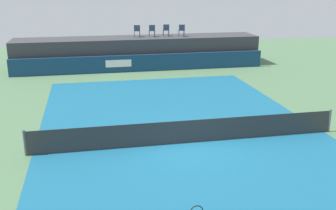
{
  "coord_description": "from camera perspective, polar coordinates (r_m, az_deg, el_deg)",
  "views": [
    {
      "loc": [
        -3.78,
        -14.47,
        6.21
      ],
      "look_at": [
        -0.42,
        2.0,
        1.0
      ],
      "focal_mm": 43.02,
      "sensor_mm": 36.0,
      "label": 1
    }
  ],
  "objects": [
    {
      "name": "spectator_chair_right",
      "position": [
        30.51,
        1.93,
        10.6
      ],
      "size": [
        0.46,
        0.46,
        0.89
      ],
      "color": "#2D3D56",
      "rests_on": "spectator_platform"
    },
    {
      "name": "spectator_chair_left",
      "position": [
        30.26,
        -2.29,
        10.54
      ],
      "size": [
        0.48,
        0.48,
        0.89
      ],
      "color": "#2D3D56",
      "rests_on": "spectator_platform"
    },
    {
      "name": "ground_plane",
      "position": [
        18.92,
        0.64,
        -1.94
      ],
      "size": [
        48.0,
        48.0,
        0.0
      ],
      "primitive_type": "plane",
      "color": "#4C704C"
    },
    {
      "name": "tennis_net",
      "position": [
        16.02,
        2.91,
        -3.78
      ],
      "size": [
        12.4,
        0.02,
        0.95
      ],
      "primitive_type": "cube",
      "color": "#2D2D2D",
      "rests_on": "ground"
    },
    {
      "name": "court_inner",
      "position": [
        16.19,
        2.89,
        -5.35
      ],
      "size": [
        12.0,
        22.0,
        0.0
      ],
      "primitive_type": "cube",
      "color": "#16597A",
      "rests_on": "ground"
    },
    {
      "name": "net_post_far",
      "position": [
        18.48,
        21.9,
        -2.07
      ],
      "size": [
        0.1,
        0.1,
        1.0
      ],
      "primitive_type": "cylinder",
      "color": "#4C4C51",
      "rests_on": "ground"
    },
    {
      "name": "spectator_chair_far_left",
      "position": [
        30.22,
        -4.42,
        10.5
      ],
      "size": [
        0.48,
        0.48,
        0.89
      ],
      "color": "#2D3D56",
      "rests_on": "spectator_platform"
    },
    {
      "name": "spectator_platform",
      "position": [
        30.44,
        -4.27,
        7.52
      ],
      "size": [
        18.0,
        2.8,
        2.2
      ],
      "primitive_type": "cube",
      "color": "#38383D",
      "rests_on": "ground"
    },
    {
      "name": "spectator_chair_center",
      "position": [
        30.6,
        -0.28,
        10.63
      ],
      "size": [
        0.47,
        0.47,
        0.89
      ],
      "color": "#2D3D56",
      "rests_on": "spectator_platform"
    },
    {
      "name": "net_post_near",
      "position": [
        15.74,
        -19.61,
        -5.1
      ],
      "size": [
        0.1,
        0.1,
        1.0
      ],
      "primitive_type": "cylinder",
      "color": "#4C4C51",
      "rests_on": "ground"
    },
    {
      "name": "sponsor_wall",
      "position": [
        28.77,
        -3.79,
        5.95
      ],
      "size": [
        18.0,
        0.22,
        1.2
      ],
      "color": "navy",
      "rests_on": "ground"
    }
  ]
}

